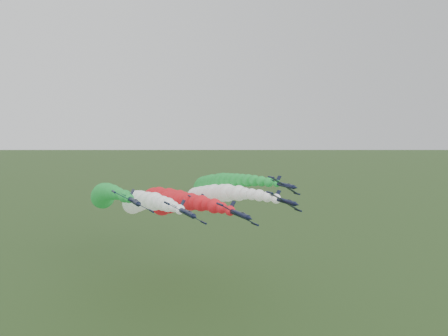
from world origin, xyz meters
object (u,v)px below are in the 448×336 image
(jet_lead, at_px, (172,203))
(jet_outer_right, at_px, (214,184))
(jet_inner_right, at_px, (210,195))
(jet_inner_left, at_px, (139,202))
(jet_outer_left, at_px, (104,195))
(jet_trail, at_px, (158,197))

(jet_lead, bearing_deg, jet_outer_right, 36.82)
(jet_lead, bearing_deg, jet_inner_right, 23.04)
(jet_lead, height_order, jet_inner_left, jet_lead)
(jet_inner_left, relative_size, jet_outer_left, 0.99)
(jet_outer_left, distance_m, jet_outer_right, 39.18)
(jet_lead, height_order, jet_outer_right, jet_outer_right)
(jet_outer_left, distance_m, jet_trail, 24.54)
(jet_inner_left, distance_m, jet_inner_right, 24.58)
(jet_outer_right, bearing_deg, jet_trail, 149.60)
(jet_trail, bearing_deg, jet_outer_right, -30.40)
(jet_lead, xyz_separation_m, jet_outer_left, (-17.23, 15.47, 1.45))
(jet_lead, distance_m, jet_outer_left, 23.20)
(jet_outer_right, bearing_deg, jet_lead, -143.18)
(jet_outer_right, relative_size, jet_trail, 1.00)
(jet_inner_left, height_order, jet_outer_right, jet_outer_right)
(jet_outer_left, bearing_deg, jet_trail, 28.16)
(jet_inner_right, xyz_separation_m, jet_trail, (-11.80, 20.12, -2.96))
(jet_outer_right, bearing_deg, jet_inner_right, -122.01)
(jet_inner_right, bearing_deg, jet_outer_right, 57.99)
(jet_lead, relative_size, jet_trail, 1.00)
(jet_trail, bearing_deg, jet_inner_left, -121.45)
(jet_inner_left, distance_m, jet_trail, 24.61)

